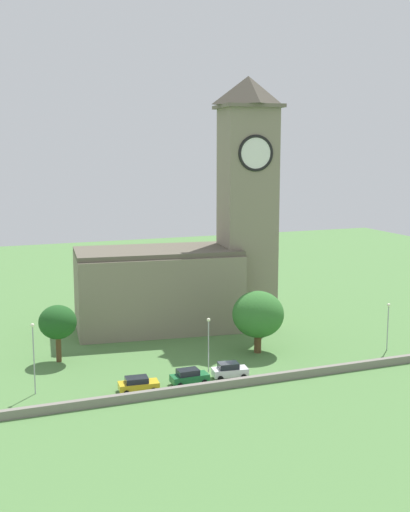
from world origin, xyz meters
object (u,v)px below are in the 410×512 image
object	(u,v)px
church	(192,255)
streetlamp_central	(388,319)
car_white	(230,370)
streetlamp_west_end	(33,348)
streetlamp_west_mid	(209,336)
tree_churchyard	(58,322)
car_yellow	(138,384)
car_green	(189,377)
tree_by_tower	(258,314)

from	to	relation	value
church	streetlamp_central	distance (m)	29.22
church	streetlamp_central	world-z (taller)	church
car_white	streetlamp_west_end	distance (m)	22.21
streetlamp_west_mid	church	bearing A→B (deg)	74.98
car_white	streetlamp_central	distance (m)	23.86
streetlamp_west_end	church	bearing A→B (deg)	37.92
streetlamp_central	tree_churchyard	bearing A→B (deg)	165.01
car_yellow	car_white	world-z (taller)	car_white
church	car_white	distance (m)	25.28
car_green	car_white	xyz separation A→B (m)	(5.04, 0.20, 0.04)
church	car_white	world-z (taller)	church
car_green	streetlamp_west_mid	distance (m)	5.95
car_green	streetlamp_central	world-z (taller)	streetlamp_central
church	streetlamp_west_end	xyz separation A→B (m)	(-25.50, -19.87, -5.59)
streetlamp_west_mid	tree_churchyard	bearing A→B (deg)	147.24
church	streetlamp_west_mid	size ratio (longest dim) A/B	5.55
car_green	streetlamp_central	bearing A→B (deg)	4.95
car_green	streetlamp_west_end	bearing A→B (deg)	168.76
car_yellow	tree_by_tower	bearing A→B (deg)	23.18
streetlamp_central	car_white	bearing A→B (deg)	-174.48
church	streetlamp_central	xyz separation A→B (m)	(19.60, -20.69, -6.48)
streetlamp_west_end	tree_by_tower	bearing A→B (deg)	8.87
streetlamp_west_mid	tree_churchyard	size ratio (longest dim) A/B	0.92
car_white	streetlamp_central	size ratio (longest dim) A/B	0.67
car_yellow	streetlamp_central	bearing A→B (deg)	4.14
streetlamp_central	car_green	bearing A→B (deg)	-175.05
car_white	tree_churchyard	distance (m)	22.24
car_white	streetlamp_west_end	world-z (taller)	streetlamp_west_end
car_yellow	car_green	xyz separation A→B (m)	(5.95, 0.03, 0.07)
streetlamp_west_mid	tree_churchyard	distance (m)	18.99
church	tree_by_tower	distance (m)	16.72
car_yellow	streetlamp_west_end	bearing A→B (deg)	162.62
streetlamp_west_mid	streetlamp_central	bearing A→B (deg)	-1.57
tree_by_tower	car_green	bearing A→B (deg)	-147.66
streetlamp_central	tree_by_tower	xyz separation A→B (m)	(-16.25, 5.32, 0.80)
streetlamp_west_end	tree_by_tower	size ratio (longest dim) A/B	0.97
streetlamp_west_end	tree_churchyard	distance (m)	10.96
streetlamp_west_mid	car_white	bearing A→B (deg)	-63.94
church	streetlamp_west_mid	distance (m)	21.66
streetlamp_west_end	car_white	bearing A→B (deg)	-8.15
streetlamp_west_mid	streetlamp_central	world-z (taller)	streetlamp_west_mid
car_yellow	streetlamp_west_mid	distance (m)	10.68
car_yellow	car_green	distance (m)	5.95
church	car_yellow	bearing A→B (deg)	-122.74
car_green	tree_churchyard	xyz separation A→B (m)	(-12.37, 13.43, 4.13)
streetlamp_west_mid	streetlamp_west_end	bearing A→B (deg)	179.62
streetlamp_west_end	streetlamp_west_mid	bearing A→B (deg)	-0.38
car_white	streetlamp_west_mid	distance (m)	4.80
car_yellow	streetlamp_central	xyz separation A→B (m)	(34.50, 2.50, 3.46)
streetlamp_central	tree_by_tower	world-z (taller)	tree_by_tower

